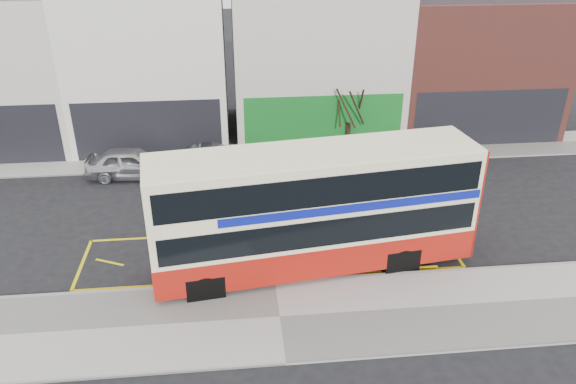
{
  "coord_description": "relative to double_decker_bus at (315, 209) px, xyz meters",
  "views": [
    {
      "loc": [
        -1.17,
        -16.36,
        11.77
      ],
      "look_at": [
        0.7,
        2.0,
        2.38
      ],
      "focal_mm": 35.0,
      "sensor_mm": 36.0,
      "label": 1
    }
  ],
  "objects": [
    {
      "name": "ground",
      "position": [
        -1.51,
        -0.6,
        -2.38
      ],
      "size": [
        120.0,
        120.0,
        0.0
      ],
      "primitive_type": "plane",
      "color": "black",
      "rests_on": "ground"
    },
    {
      "name": "car_grey",
      "position": [
        -3.66,
        8.45,
        -1.69
      ],
      "size": [
        4.36,
        1.89,
        1.4
      ],
      "primitive_type": "imported",
      "rotation": [
        0.0,
        0.0,
        1.67
      ],
      "color": "#3D4044",
      "rests_on": "ground"
    },
    {
      "name": "far_pavement",
      "position": [
        -1.51,
        10.4,
        -2.31
      ],
      "size": [
        50.0,
        3.0,
        0.15
      ],
      "primitive_type": "cube",
      "color": "#A5A19C",
      "rests_on": "ground"
    },
    {
      "name": "bus_stop_post",
      "position": [
        -3.93,
        -1.22,
        -0.28
      ],
      "size": [
        0.82,
        0.14,
        3.29
      ],
      "rotation": [
        0.0,
        0.0,
        0.01
      ],
      "color": "black",
      "rests_on": "pavement"
    },
    {
      "name": "road_markings",
      "position": [
        -1.51,
        1.0,
        -2.38
      ],
      "size": [
        14.0,
        3.4,
        0.01
      ],
      "primitive_type": null,
      "color": "yellow",
      "rests_on": "ground"
    },
    {
      "name": "car_silver",
      "position": [
        -7.65,
        8.46,
        -1.64
      ],
      "size": [
        4.49,
        2.03,
        1.5
      ],
      "primitive_type": "imported",
      "rotation": [
        0.0,
        0.0,
        1.51
      ],
      "color": "#ADADB2",
      "rests_on": "ground"
    },
    {
      "name": "street_tree_right",
      "position": [
        3.29,
        10.28,
        0.8
      ],
      "size": [
        2.17,
        2.17,
        4.68
      ],
      "color": "black",
      "rests_on": "ground"
    },
    {
      "name": "terrace_green_shop",
      "position": [
        1.99,
        14.38,
        2.69
      ],
      "size": [
        9.0,
        8.01,
        11.3
      ],
      "color": "beige",
      "rests_on": "ground"
    },
    {
      "name": "terrace_right",
      "position": [
        10.99,
        14.38,
        2.19
      ],
      "size": [
        9.0,
        8.01,
        10.3
      ],
      "color": "brown",
      "rests_on": "ground"
    },
    {
      "name": "pavement",
      "position": [
        -1.51,
        -2.9,
        -2.31
      ],
      "size": [
        40.0,
        4.0,
        0.15
      ],
      "primitive_type": "cube",
      "color": "#A5A19C",
      "rests_on": "ground"
    },
    {
      "name": "car_white",
      "position": [
        8.06,
        8.45,
        -1.76
      ],
      "size": [
        4.62,
        2.94,
        1.25
      ],
      "primitive_type": "imported",
      "rotation": [
        0.0,
        0.0,
        1.87
      ],
      "color": "silver",
      "rests_on": "ground"
    },
    {
      "name": "double_decker_bus",
      "position": [
        0.0,
        0.0,
        0.0
      ],
      "size": [
        11.6,
        4.09,
        4.53
      ],
      "rotation": [
        0.0,
        0.0,
        0.13
      ],
      "color": "#FFF7C2",
      "rests_on": "ground"
    },
    {
      "name": "terrace_left",
      "position": [
        -7.01,
        14.38,
        2.94
      ],
      "size": [
        8.0,
        8.01,
        11.8
      ],
      "color": "silver",
      "rests_on": "ground"
    },
    {
      "name": "kerb",
      "position": [
        -1.51,
        -0.98,
        -2.31
      ],
      "size": [
        40.0,
        0.15,
        0.15
      ],
      "primitive_type": "cube",
      "color": "gray",
      "rests_on": "ground"
    }
  ]
}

